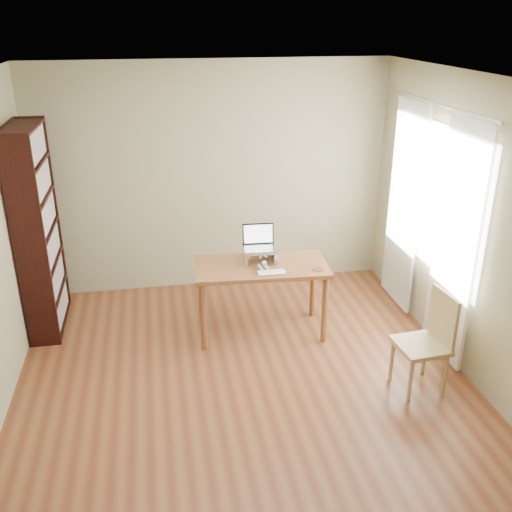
# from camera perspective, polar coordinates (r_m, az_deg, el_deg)

# --- Properties ---
(room) EXTENTS (4.04, 4.54, 2.64)m
(room) POSITION_cam_1_polar(r_m,az_deg,el_deg) (4.45, -0.60, 0.20)
(room) COLOR #5C2B18
(room) RESTS_ON ground
(bookshelf) EXTENTS (0.30, 0.90, 2.10)m
(bookshelf) POSITION_cam_1_polar(r_m,az_deg,el_deg) (6.04, -20.97, 2.34)
(bookshelf) COLOR black
(bookshelf) RESTS_ON ground
(curtains) EXTENTS (0.03, 1.90, 2.25)m
(curtains) POSITION_cam_1_polar(r_m,az_deg,el_deg) (5.79, 16.78, 3.32)
(curtains) COLOR white
(curtains) RESTS_ON ground
(desk) EXTENTS (1.35, 0.73, 0.75)m
(desk) POSITION_cam_1_polar(r_m,az_deg,el_deg) (5.66, 0.52, -1.87)
(desk) COLOR brown
(desk) RESTS_ON ground
(laptop_stand) EXTENTS (0.32, 0.25, 0.13)m
(laptop_stand) POSITION_cam_1_polar(r_m,az_deg,el_deg) (5.65, 0.37, 0.20)
(laptop_stand) COLOR silver
(laptop_stand) RESTS_ON desk
(laptop) EXTENTS (0.33, 0.28, 0.22)m
(laptop) POSITION_cam_1_polar(r_m,az_deg,el_deg) (5.66, 0.27, 1.40)
(laptop) COLOR silver
(laptop) RESTS_ON laptop_stand
(keyboard) EXTENTS (0.28, 0.13, 0.02)m
(keyboard) POSITION_cam_1_polar(r_m,az_deg,el_deg) (5.43, 1.57, -1.69)
(keyboard) COLOR silver
(keyboard) RESTS_ON desk
(coaster) EXTENTS (0.11, 0.11, 0.01)m
(coaster) POSITION_cam_1_polar(r_m,az_deg,el_deg) (5.55, 6.17, -1.32)
(coaster) COLOR brown
(coaster) RESTS_ON desk
(cat) EXTENTS (0.24, 0.48, 0.15)m
(cat) POSITION_cam_1_polar(r_m,az_deg,el_deg) (5.69, 0.16, 0.14)
(cat) COLOR #413C33
(cat) RESTS_ON desk
(chair) EXTENTS (0.44, 0.44, 0.91)m
(chair) POSITION_cam_1_polar(r_m,az_deg,el_deg) (5.10, 16.93, -7.94)
(chair) COLOR tan
(chair) RESTS_ON ground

